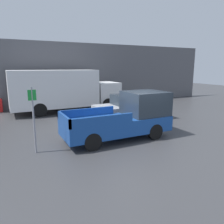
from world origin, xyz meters
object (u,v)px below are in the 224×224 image
(car, at_px, (133,107))
(delivery_truck, at_px, (63,90))
(pickup_truck, at_px, (126,117))
(parking_sign, at_px, (34,117))

(car, bearing_deg, delivery_truck, 126.20)
(pickup_truck, height_order, car, pickup_truck)
(pickup_truck, distance_m, car, 3.65)
(car, bearing_deg, parking_sign, -154.73)
(car, distance_m, delivery_truck, 5.66)
(delivery_truck, relative_size, parking_sign, 3.12)
(parking_sign, bearing_deg, car, 25.27)
(delivery_truck, xyz_separation_m, parking_sign, (-3.02, -7.50, -0.21))
(pickup_truck, xyz_separation_m, car, (2.19, 2.92, -0.17))
(car, xyz_separation_m, delivery_truck, (-3.31, 4.52, 0.84))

